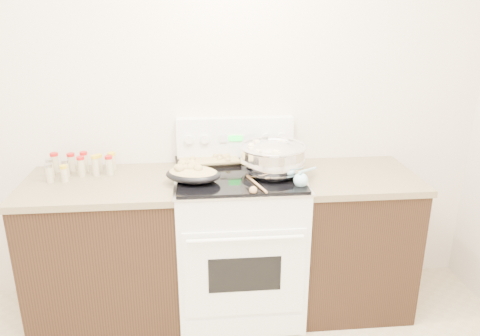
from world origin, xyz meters
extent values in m
cube|color=silver|center=(0.00, 1.77, 1.35)|extent=(4.00, 0.05, 2.70)
cube|color=black|center=(-0.48, 1.43, 0.44)|extent=(0.90, 0.64, 0.88)
cube|color=brown|center=(-0.48, 1.43, 0.90)|extent=(0.93, 0.67, 0.04)
cube|color=black|center=(1.08, 1.43, 0.44)|extent=(0.70, 0.64, 0.88)
cube|color=brown|center=(1.08, 1.43, 0.90)|extent=(0.73, 0.67, 0.04)
cube|color=white|center=(0.35, 1.42, 0.46)|extent=(0.76, 0.66, 0.92)
cube|color=white|center=(0.35, 1.08, 0.45)|extent=(0.70, 0.01, 0.55)
cube|color=black|center=(0.35, 1.08, 0.46)|extent=(0.42, 0.01, 0.22)
cylinder|color=white|center=(0.35, 1.04, 0.70)|extent=(0.65, 0.02, 0.02)
cube|color=white|center=(0.35, 1.09, 0.08)|extent=(0.70, 0.01, 0.14)
cube|color=silver|center=(0.35, 1.42, 0.93)|extent=(0.78, 0.68, 0.01)
cube|color=black|center=(0.35, 1.42, 0.94)|extent=(0.74, 0.64, 0.01)
cube|color=white|center=(0.35, 1.72, 1.08)|extent=(0.76, 0.07, 0.28)
cylinder|color=white|center=(0.05, 1.67, 1.10)|extent=(0.06, 0.02, 0.06)
cylinder|color=white|center=(0.15, 1.67, 1.10)|extent=(0.06, 0.02, 0.06)
cylinder|color=white|center=(0.55, 1.67, 1.10)|extent=(0.06, 0.02, 0.06)
cylinder|color=white|center=(0.65, 1.67, 1.10)|extent=(0.06, 0.02, 0.06)
cube|color=#19E533|center=(0.35, 1.67, 1.10)|extent=(0.09, 0.00, 0.04)
cube|color=silver|center=(0.27, 1.67, 1.10)|extent=(0.05, 0.00, 0.05)
cube|color=silver|center=(0.43, 1.67, 1.10)|extent=(0.05, 0.00, 0.05)
ellipsoid|color=silver|center=(0.55, 1.40, 1.02)|extent=(0.52, 0.52, 0.24)
cylinder|color=silver|center=(0.55, 1.40, 0.95)|extent=(0.22, 0.22, 0.01)
torus|color=silver|center=(0.55, 1.40, 1.12)|extent=(0.40, 0.40, 0.02)
cylinder|color=silver|center=(0.55, 1.40, 1.05)|extent=(0.38, 0.38, 0.13)
cylinder|color=brown|center=(0.55, 1.40, 1.11)|extent=(0.36, 0.36, 0.00)
cube|color=beige|center=(0.42, 1.45, 1.11)|extent=(0.03, 0.03, 0.02)
cube|color=beige|center=(0.42, 1.42, 1.11)|extent=(0.04, 0.04, 0.03)
cube|color=beige|center=(0.56, 1.42, 1.11)|extent=(0.04, 0.04, 0.03)
cube|color=beige|center=(0.56, 1.27, 1.11)|extent=(0.03, 0.03, 0.02)
cube|color=beige|center=(0.43, 1.46, 1.11)|extent=(0.03, 0.03, 0.02)
cube|color=beige|center=(0.49, 1.36, 1.11)|extent=(0.03, 0.03, 0.02)
cube|color=beige|center=(0.63, 1.38, 1.11)|extent=(0.03, 0.03, 0.02)
cube|color=beige|center=(0.60, 1.35, 1.11)|extent=(0.03, 0.03, 0.02)
cube|color=beige|center=(0.61, 1.49, 1.11)|extent=(0.04, 0.04, 0.03)
cube|color=beige|center=(0.55, 1.28, 1.11)|extent=(0.05, 0.05, 0.03)
cube|color=beige|center=(0.42, 1.37, 1.11)|extent=(0.03, 0.03, 0.02)
cube|color=beige|center=(0.62, 1.47, 1.11)|extent=(0.03, 0.03, 0.03)
cube|color=beige|center=(0.45, 1.31, 1.11)|extent=(0.04, 0.04, 0.03)
cube|color=beige|center=(0.47, 1.51, 1.11)|extent=(0.04, 0.04, 0.03)
cube|color=beige|center=(0.57, 1.46, 1.11)|extent=(0.05, 0.05, 0.03)
cube|color=beige|center=(0.55, 1.51, 1.11)|extent=(0.03, 0.03, 0.02)
cube|color=beige|center=(0.62, 1.49, 1.11)|extent=(0.03, 0.03, 0.02)
ellipsoid|color=black|center=(0.07, 1.32, 0.98)|extent=(0.38, 0.31, 0.08)
ellipsoid|color=tan|center=(0.07, 1.32, 1.00)|extent=(0.34, 0.28, 0.06)
sphere|color=tan|center=(0.07, 1.38, 1.03)|extent=(0.05, 0.05, 0.05)
sphere|color=tan|center=(0.03, 1.33, 1.03)|extent=(0.04, 0.04, 0.04)
sphere|color=tan|center=(0.00, 1.31, 1.03)|extent=(0.05, 0.05, 0.05)
sphere|color=tan|center=(0.06, 1.33, 1.03)|extent=(0.05, 0.05, 0.05)
sphere|color=tan|center=(0.01, 1.38, 1.03)|extent=(0.05, 0.05, 0.05)
sphere|color=tan|center=(-0.02, 1.34, 1.03)|extent=(0.04, 0.04, 0.04)
sphere|color=tan|center=(0.10, 1.30, 1.03)|extent=(0.05, 0.05, 0.05)
sphere|color=tan|center=(0.08, 1.36, 1.03)|extent=(0.05, 0.05, 0.05)
cube|color=black|center=(0.17, 1.67, 0.95)|extent=(0.45, 0.34, 0.02)
cube|color=tan|center=(0.17, 1.67, 0.97)|extent=(0.40, 0.29, 0.02)
sphere|color=tan|center=(0.08, 1.70, 0.98)|extent=(0.04, 0.04, 0.04)
sphere|color=tan|center=(0.29, 1.58, 0.98)|extent=(0.03, 0.03, 0.03)
sphere|color=tan|center=(0.29, 1.65, 0.98)|extent=(0.04, 0.04, 0.04)
sphere|color=tan|center=(0.22, 1.67, 0.98)|extent=(0.04, 0.04, 0.04)
sphere|color=tan|center=(0.26, 1.70, 0.98)|extent=(0.04, 0.04, 0.04)
sphere|color=tan|center=(0.24, 1.69, 0.98)|extent=(0.03, 0.03, 0.03)
sphere|color=tan|center=(0.28, 1.65, 0.98)|extent=(0.04, 0.04, 0.04)
sphere|color=tan|center=(0.07, 1.63, 0.98)|extent=(0.04, 0.04, 0.04)
sphere|color=tan|center=(0.24, 1.63, 0.98)|extent=(0.04, 0.04, 0.04)
sphere|color=tan|center=(0.18, 1.73, 0.98)|extent=(0.04, 0.04, 0.04)
cylinder|color=tan|center=(0.43, 1.23, 0.95)|extent=(0.09, 0.27, 0.01)
sphere|color=tan|center=(0.40, 1.12, 0.96)|extent=(0.04, 0.04, 0.04)
sphere|color=#9AD3E6|center=(0.68, 1.20, 0.98)|extent=(0.08, 0.08, 0.08)
cylinder|color=#9AD3E6|center=(0.74, 1.29, 1.00)|extent=(0.16, 0.23, 0.07)
cylinder|color=#BFB28C|center=(-0.79, 1.63, 0.97)|extent=(0.05, 0.05, 0.11)
cylinder|color=#B21414|center=(-0.79, 1.63, 1.04)|extent=(0.05, 0.05, 0.02)
cylinder|color=#BFB28C|center=(-0.69, 1.64, 0.97)|extent=(0.05, 0.05, 0.10)
cylinder|color=#B21414|center=(-0.69, 1.64, 1.03)|extent=(0.05, 0.05, 0.02)
cylinder|color=#BFB28C|center=(-0.61, 1.62, 0.98)|extent=(0.04, 0.04, 0.11)
cylinder|color=#B21414|center=(-0.61, 1.62, 1.04)|extent=(0.05, 0.05, 0.02)
cylinder|color=#BFB28C|center=(-0.52, 1.62, 0.97)|extent=(0.05, 0.05, 0.09)
cylinder|color=gold|center=(-0.52, 1.62, 1.02)|extent=(0.05, 0.05, 0.02)
cylinder|color=#BFB28C|center=(-0.44, 1.64, 0.97)|extent=(0.05, 0.05, 0.10)
cylinder|color=gold|center=(-0.44, 1.64, 1.03)|extent=(0.05, 0.05, 0.02)
cylinder|color=#BFB28C|center=(-0.79, 1.53, 0.97)|extent=(0.04, 0.04, 0.10)
cylinder|color=#B2B2B7|center=(-0.79, 1.53, 1.03)|extent=(0.04, 0.04, 0.02)
cylinder|color=#BFB28C|center=(-0.70, 1.54, 0.96)|extent=(0.04, 0.04, 0.09)
cylinder|color=#B2B2B7|center=(-0.70, 1.54, 1.02)|extent=(0.04, 0.04, 0.02)
cylinder|color=#BFB28C|center=(-0.61, 1.54, 0.97)|extent=(0.04, 0.04, 0.11)
cylinder|color=#B21414|center=(-0.61, 1.54, 1.04)|extent=(0.05, 0.05, 0.02)
cylinder|color=#BFB28C|center=(-0.52, 1.54, 0.98)|extent=(0.04, 0.04, 0.11)
cylinder|color=gold|center=(-0.52, 1.54, 1.04)|extent=(0.04, 0.04, 0.02)
cylinder|color=#BFB28C|center=(-0.44, 1.54, 0.97)|extent=(0.04, 0.04, 0.10)
cylinder|color=#B21414|center=(-0.44, 1.54, 1.03)|extent=(0.05, 0.05, 0.02)
cylinder|color=#BFB28C|center=(-0.77, 1.45, 0.97)|extent=(0.04, 0.04, 0.09)
cylinder|color=#B2B2B7|center=(-0.77, 1.45, 1.02)|extent=(0.04, 0.04, 0.02)
cylinder|color=#BFB28C|center=(-0.69, 1.45, 0.96)|extent=(0.04, 0.04, 0.09)
cylinder|color=gold|center=(-0.69, 1.45, 1.01)|extent=(0.04, 0.04, 0.02)
camera|label=1|loc=(0.11, -1.23, 1.92)|focal=35.00mm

